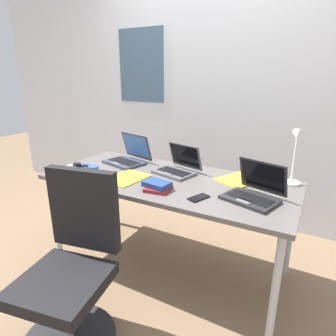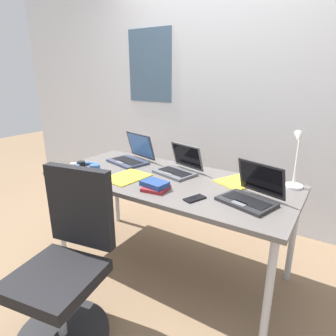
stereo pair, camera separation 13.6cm
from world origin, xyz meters
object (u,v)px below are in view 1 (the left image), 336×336
Objects in this scene: desk_lamp at (294,158)px; paper_folder_far_corner at (240,180)px; cell_phone at (199,198)px; book_stack at (157,186)px; pill_bottle at (71,170)px; coffee_mug at (94,172)px; laptop_far_corner at (254,192)px; laptop_near_mouse at (177,167)px; headphones at (84,168)px; office_chair at (72,277)px; computer_mouse at (62,171)px; paper_folder_near_lamp at (126,178)px; laptop_near_lamp at (128,157)px.

paper_folder_far_corner is (-0.33, -0.06, -0.19)m from desk_lamp.
book_stack reaches higher than cell_phone.
coffee_mug is at bearing 12.36° from pill_bottle.
desk_lamp is 1.58m from pill_bottle.
laptop_near_mouse is at bearing 160.94° from laptop_far_corner.
cell_phone is at bearing -4.80° from headphones.
office_chair reaches higher than cell_phone.
computer_mouse is at bearing -160.21° from desk_lamp.
paper_folder_far_corner is (0.73, 0.37, 0.00)m from paper_folder_near_lamp.
coffee_mug is at bearing -156.73° from cell_phone.
coffee_mug is (0.28, 0.04, 0.03)m from computer_mouse.
desk_lamp is 1.14× the size of laptop_near_mouse.
pill_bottle reaches higher than paper_folder_far_corner.
laptop_near_mouse is 2.59× the size of cell_phone.
book_stack is (-0.58, -0.15, -0.02)m from laptop_far_corner.
headphones is 1.13× the size of book_stack.
paper_folder_near_lamp is 0.24m from coffee_mug.
computer_mouse is 0.10× the size of office_chair.
book_stack is at bearing -13.76° from paper_folder_near_lamp.
paper_folder_near_lamp is (-0.60, 0.07, -0.00)m from cell_phone.
cell_phone is (0.82, -0.40, -0.04)m from laptop_near_lamp.
pill_bottle is (-0.68, -0.43, -0.00)m from laptop_near_mouse.
headphones is (0.08, 0.15, -0.00)m from computer_mouse.
computer_mouse is 0.31× the size of paper_folder_far_corner.
headphones is at bearing 152.38° from coffee_mug.
office_chair is at bearing -108.87° from book_stack.
laptop_near_mouse is 1.85× the size of book_stack.
book_stack is at bearing -10.49° from computer_mouse.
office_chair is (0.32, -0.58, -0.39)m from coffee_mug.
book_stack is 1.68× the size of coffee_mug.
laptop_far_corner is 1.21× the size of paper_folder_near_lamp.
headphones is (-1.02, 0.09, 0.01)m from cell_phone.
paper_folder_far_corner is (0.47, 0.07, -0.04)m from laptop_near_mouse.
laptop_near_lamp is (-1.29, -0.09, -0.15)m from desk_lamp.
laptop_far_corner is 3.32× the size of coffee_mug.
coffee_mug is (-1.28, -0.52, -0.15)m from desk_lamp.
pill_bottle is 0.25× the size of paper_folder_far_corner.
book_stack is at bearing 71.13° from office_chair.
paper_folder_far_corner is at bearing 58.80° from office_chair.
book_stack is at bearing -146.51° from desk_lamp.
office_chair is at bearing -52.26° from headphones.
pill_bottle is (0.09, 0.00, 0.02)m from computer_mouse.
desk_lamp is at bearing 9.31° from laptop_near_mouse.
pill_bottle is at bearing -170.59° from laptop_far_corner.
pill_bottle reaches higher than cell_phone.
coffee_mug is (-0.53, -0.02, 0.02)m from book_stack.
desk_lamp reaches higher than coffee_mug.
cell_phone is at bearing -106.92° from paper_folder_far_corner.
headphones is at bearing 48.00° from computer_mouse.
laptop_near_lamp is 1.26× the size of paper_folder_near_lamp.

